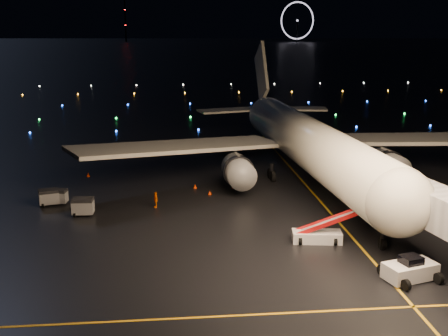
{
  "coord_description": "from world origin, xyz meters",
  "views": [
    {
      "loc": [
        -5.04,
        -44.82,
        19.36
      ],
      "look_at": [
        0.6,
        12.0,
        5.0
      ],
      "focal_mm": 45.0,
      "sensor_mm": 36.0,
      "label": 1
    }
  ],
  "objects_px": {
    "baggage_cart_0": "(83,207)",
    "baggage_cart_2": "(49,197)",
    "airliner": "(302,112)",
    "baggage_cart_1": "(58,197)",
    "belt_loader": "(317,225)",
    "crew_c": "(156,200)",
    "pushback_tug": "(410,268)"
  },
  "relations": [
    {
      "from": "belt_loader",
      "to": "baggage_cart_2",
      "type": "bearing_deg",
      "value": 161.02
    },
    {
      "from": "belt_loader",
      "to": "baggage_cart_0",
      "type": "height_order",
      "value": "belt_loader"
    },
    {
      "from": "belt_loader",
      "to": "baggage_cart_2",
      "type": "xyz_separation_m",
      "value": [
        -27.0,
        13.84,
        -0.71
      ]
    },
    {
      "from": "belt_loader",
      "to": "baggage_cart_0",
      "type": "bearing_deg",
      "value": 164.48
    },
    {
      "from": "pushback_tug",
      "to": "baggage_cart_1",
      "type": "height_order",
      "value": "pushback_tug"
    },
    {
      "from": "baggage_cart_1",
      "to": "crew_c",
      "type": "bearing_deg",
      "value": -4.78
    },
    {
      "from": "pushback_tug",
      "to": "airliner",
      "type": "bearing_deg",
      "value": 76.14
    },
    {
      "from": "airliner",
      "to": "baggage_cart_1",
      "type": "xyz_separation_m",
      "value": [
        -29.95,
        -9.51,
        -7.71
      ]
    },
    {
      "from": "belt_loader",
      "to": "baggage_cart_2",
      "type": "distance_m",
      "value": 30.35
    },
    {
      "from": "airliner",
      "to": "baggage_cart_0",
      "type": "xyz_separation_m",
      "value": [
        -26.59,
        -13.78,
        -7.6
      ]
    },
    {
      "from": "baggage_cart_2",
      "to": "belt_loader",
      "type": "bearing_deg",
      "value": -43.34
    },
    {
      "from": "belt_loader",
      "to": "baggage_cart_2",
      "type": "height_order",
      "value": "belt_loader"
    },
    {
      "from": "airliner",
      "to": "baggage_cart_0",
      "type": "distance_m",
      "value": 30.9
    },
    {
      "from": "pushback_tug",
      "to": "baggage_cart_0",
      "type": "height_order",
      "value": "pushback_tug"
    },
    {
      "from": "belt_loader",
      "to": "baggage_cart_0",
      "type": "xyz_separation_m",
      "value": [
        -22.68,
        9.95,
        -0.68
      ]
    },
    {
      "from": "airliner",
      "to": "crew_c",
      "type": "distance_m",
      "value": 23.66
    },
    {
      "from": "baggage_cart_0",
      "to": "baggage_cart_2",
      "type": "xyz_separation_m",
      "value": [
        -4.31,
        3.89,
        -0.03
      ]
    },
    {
      "from": "airliner",
      "to": "belt_loader",
      "type": "relative_size",
      "value": 9.11
    },
    {
      "from": "baggage_cart_0",
      "to": "baggage_cart_2",
      "type": "distance_m",
      "value": 5.81
    },
    {
      "from": "airliner",
      "to": "baggage_cart_0",
      "type": "bearing_deg",
      "value": -155.85
    },
    {
      "from": "belt_loader",
      "to": "baggage_cart_2",
      "type": "relative_size",
      "value": 3.14
    },
    {
      "from": "crew_c",
      "to": "pushback_tug",
      "type": "bearing_deg",
      "value": 38.08
    },
    {
      "from": "airliner",
      "to": "belt_loader",
      "type": "bearing_deg",
      "value": -102.59
    },
    {
      "from": "airliner",
      "to": "pushback_tug",
      "type": "distance_m",
      "value": 33.18
    },
    {
      "from": "baggage_cart_0",
      "to": "baggage_cart_1",
      "type": "height_order",
      "value": "baggage_cart_0"
    },
    {
      "from": "baggage_cart_0",
      "to": "crew_c",
      "type": "bearing_deg",
      "value": 16.74
    },
    {
      "from": "belt_loader",
      "to": "crew_c",
      "type": "relative_size",
      "value": 3.76
    },
    {
      "from": "baggage_cart_2",
      "to": "baggage_cart_0",
      "type": "bearing_deg",
      "value": -58.27
    },
    {
      "from": "airliner",
      "to": "crew_c",
      "type": "xyz_separation_m",
      "value": [
        -18.97,
        -11.89,
        -7.65
      ]
    },
    {
      "from": "pushback_tug",
      "to": "baggage_cart_0",
      "type": "bearing_deg",
      "value": 130.25
    },
    {
      "from": "pushback_tug",
      "to": "belt_loader",
      "type": "distance_m",
      "value": 10.05
    },
    {
      "from": "belt_loader",
      "to": "baggage_cart_1",
      "type": "bearing_deg",
      "value": 159.52
    }
  ]
}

